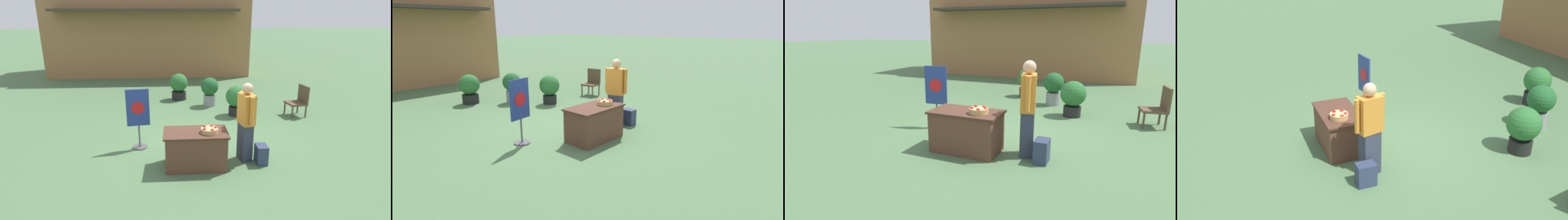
# 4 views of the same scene
# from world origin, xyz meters

# --- Properties ---
(ground_plane) EXTENTS (120.00, 120.00, 0.00)m
(ground_plane) POSITION_xyz_m (0.00, 0.00, 0.00)
(ground_plane) COLOR #4C7047
(display_table) EXTENTS (1.35, 0.78, 0.80)m
(display_table) POSITION_xyz_m (-0.15, -1.04, 0.40)
(display_table) COLOR brown
(display_table) RESTS_ON ground_plane
(apple_basket) EXTENTS (0.36, 0.36, 0.13)m
(apple_basket) POSITION_xyz_m (0.14, -1.11, 0.85)
(apple_basket) COLOR tan
(apple_basket) RESTS_ON display_table
(person_visitor) EXTENTS (0.34, 0.60, 1.76)m
(person_visitor) POSITION_xyz_m (0.97, -0.80, 0.91)
(person_visitor) COLOR #33384C
(person_visitor) RESTS_ON ground_plane
(backpack) EXTENTS (0.24, 0.34, 0.42)m
(backpack) POSITION_xyz_m (1.30, -1.00, 0.21)
(backpack) COLOR #2D3856
(backpack) RESTS_ON ground_plane
(poster_board) EXTENTS (0.54, 0.36, 1.48)m
(poster_board) POSITION_xyz_m (-1.45, -0.01, 0.80)
(poster_board) COLOR #4C4C51
(poster_board) RESTS_ON ground_plane
(potted_plant_near_right) EXTENTS (0.68, 0.68, 0.97)m
(potted_plant_near_right) POSITION_xyz_m (1.39, 2.30, 0.55)
(potted_plant_near_right) COLOR black
(potted_plant_near_right) RESTS_ON ground_plane
(potted_plant_far_right) EXTENTS (0.62, 0.62, 1.02)m
(potted_plant_far_right) POSITION_xyz_m (0.65, 3.42, 0.59)
(potted_plant_far_right) COLOR gray
(potted_plant_far_right) RESTS_ON ground_plane
(potted_plant_near_left) EXTENTS (0.68, 0.68, 0.99)m
(potted_plant_near_left) POSITION_xyz_m (-0.42, 4.32, 0.54)
(potted_plant_near_left) COLOR black
(potted_plant_near_left) RESTS_ON ground_plane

